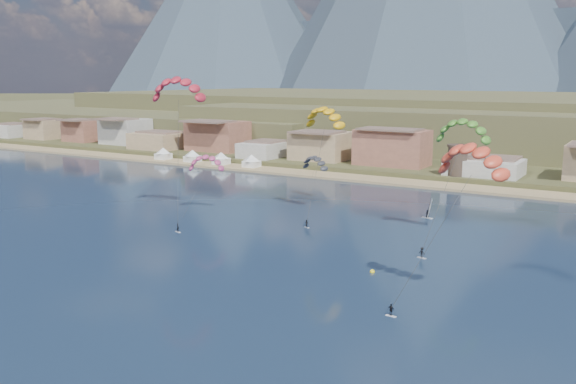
{
  "coord_description": "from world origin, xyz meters",
  "views": [
    {
      "loc": [
        52.5,
        -55.26,
        28.95
      ],
      "look_at": [
        0.0,
        32.0,
        10.0
      ],
      "focal_mm": 38.83,
      "sensor_mm": 36.0,
      "label": 1
    }
  ],
  "objects_px": {
    "kitesurfer_yellow": "(325,114)",
    "buoy": "(372,272)",
    "watchtower": "(457,160)",
    "kitesurfer_red": "(178,85)",
    "kitesurfer_green": "(463,128)",
    "kitesurfer_orange": "(472,155)",
    "windsurfer": "(428,212)"
  },
  "relations": [
    {
      "from": "kitesurfer_yellow",
      "to": "buoy",
      "type": "bearing_deg",
      "value": -51.38
    },
    {
      "from": "watchtower",
      "to": "buoy",
      "type": "distance_m",
      "value": 87.13
    },
    {
      "from": "kitesurfer_red",
      "to": "kitesurfer_green",
      "type": "height_order",
      "value": "kitesurfer_red"
    },
    {
      "from": "watchtower",
      "to": "kitesurfer_orange",
      "type": "xyz_separation_m",
      "value": [
        27.73,
        -92.42,
        13.06
      ]
    },
    {
      "from": "windsurfer",
      "to": "buoy",
      "type": "relative_size",
      "value": 5.66
    },
    {
      "from": "kitesurfer_yellow",
      "to": "kitesurfer_orange",
      "type": "distance_m",
      "value": 54.22
    },
    {
      "from": "kitesurfer_orange",
      "to": "buoy",
      "type": "xyz_separation_m",
      "value": [
        -15.53,
        6.38,
        -19.3
      ]
    },
    {
      "from": "kitesurfer_red",
      "to": "kitesurfer_green",
      "type": "relative_size",
      "value": 1.28
    },
    {
      "from": "kitesurfer_red",
      "to": "buoy",
      "type": "distance_m",
      "value": 58.67
    },
    {
      "from": "windsurfer",
      "to": "kitesurfer_green",
      "type": "bearing_deg",
      "value": -54.81
    },
    {
      "from": "kitesurfer_yellow",
      "to": "kitesurfer_green",
      "type": "height_order",
      "value": "kitesurfer_yellow"
    },
    {
      "from": "kitesurfer_red",
      "to": "kitesurfer_orange",
      "type": "bearing_deg",
      "value": -18.07
    },
    {
      "from": "watchtower",
      "to": "windsurfer",
      "type": "height_order",
      "value": "watchtower"
    },
    {
      "from": "kitesurfer_green",
      "to": "windsurfer",
      "type": "relative_size",
      "value": 5.88
    },
    {
      "from": "kitesurfer_yellow",
      "to": "kitesurfer_green",
      "type": "distance_m",
      "value": 30.35
    },
    {
      "from": "kitesurfer_yellow",
      "to": "windsurfer",
      "type": "xyz_separation_m",
      "value": [
        19.62,
        9.23,
        -19.98
      ]
    },
    {
      "from": "watchtower",
      "to": "windsurfer",
      "type": "bearing_deg",
      "value": -80.78
    },
    {
      "from": "kitesurfer_orange",
      "to": "kitesurfer_green",
      "type": "distance_m",
      "value": 33.01
    },
    {
      "from": "kitesurfer_red",
      "to": "kitesurfer_orange",
      "type": "height_order",
      "value": "kitesurfer_red"
    },
    {
      "from": "kitesurfer_red",
      "to": "kitesurfer_orange",
      "type": "relative_size",
      "value": 1.37
    },
    {
      "from": "buoy",
      "to": "kitesurfer_orange",
      "type": "bearing_deg",
      "value": -22.32
    },
    {
      "from": "buoy",
      "to": "windsurfer",
      "type": "bearing_deg",
      "value": 96.71
    },
    {
      "from": "kitesurfer_red",
      "to": "buoy",
      "type": "relative_size",
      "value": 42.65
    },
    {
      "from": "kitesurfer_green",
      "to": "kitesurfer_orange",
      "type": "bearing_deg",
      "value": -72.46
    },
    {
      "from": "watchtower",
      "to": "buoy",
      "type": "height_order",
      "value": "watchtower"
    },
    {
      "from": "kitesurfer_yellow",
      "to": "kitesurfer_red",
      "type": "bearing_deg",
      "value": -148.93
    },
    {
      "from": "kitesurfer_orange",
      "to": "windsurfer",
      "type": "distance_m",
      "value": 53.4
    },
    {
      "from": "kitesurfer_orange",
      "to": "kitesurfer_red",
      "type": "bearing_deg",
      "value": 161.93
    },
    {
      "from": "kitesurfer_green",
      "to": "windsurfer",
      "type": "distance_m",
      "value": 25.88
    },
    {
      "from": "kitesurfer_orange",
      "to": "watchtower",
      "type": "bearing_deg",
      "value": 106.7
    },
    {
      "from": "kitesurfer_green",
      "to": "windsurfer",
      "type": "height_order",
      "value": "kitesurfer_green"
    },
    {
      "from": "kitesurfer_orange",
      "to": "windsurfer",
      "type": "xyz_separation_m",
      "value": [
        -20.19,
        46.0,
        -18.12
      ]
    }
  ]
}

